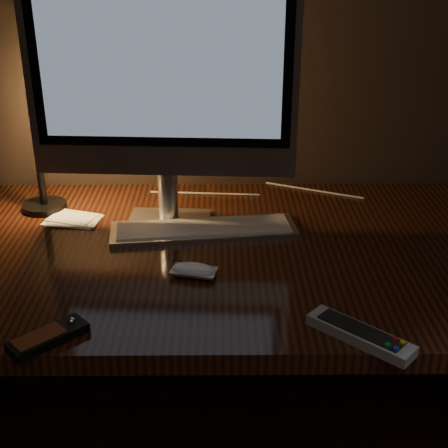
{
  "coord_description": "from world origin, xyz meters",
  "views": [
    {
      "loc": [
        -0.01,
        0.67,
        1.36
      ],
      "look_at": [
        0.0,
        1.73,
        0.86
      ],
      "focal_mm": 50.0,
      "sensor_mm": 36.0,
      "label": 1
    }
  ],
  "objects_px": {
    "media_remote": "(48,337)",
    "desk_lamp": "(39,116)",
    "monitor": "(161,72)",
    "desk": "(222,283)",
    "tv_remote": "(360,334)",
    "keyboard": "(204,229)",
    "mouse": "(194,272)"
  },
  "relations": [
    {
      "from": "media_remote",
      "to": "desk_lamp",
      "type": "relative_size",
      "value": 0.36
    },
    {
      "from": "desk_lamp",
      "to": "monitor",
      "type": "bearing_deg",
      "value": -8.18
    },
    {
      "from": "desk",
      "to": "desk_lamp",
      "type": "height_order",
      "value": "desk_lamp"
    },
    {
      "from": "monitor",
      "to": "desk_lamp",
      "type": "distance_m",
      "value": 0.31
    },
    {
      "from": "desk",
      "to": "tv_remote",
      "type": "xyz_separation_m",
      "value": [
        0.23,
        -0.41,
        0.14
      ]
    },
    {
      "from": "tv_remote",
      "to": "keyboard",
      "type": "bearing_deg",
      "value": 165.79
    },
    {
      "from": "desk",
      "to": "monitor",
      "type": "xyz_separation_m",
      "value": [
        -0.12,
        0.04,
        0.48
      ]
    },
    {
      "from": "desk",
      "to": "mouse",
      "type": "xyz_separation_m",
      "value": [
        -0.06,
        -0.19,
        0.14
      ]
    },
    {
      "from": "desk",
      "to": "tv_remote",
      "type": "relative_size",
      "value": 9.57
    },
    {
      "from": "desk",
      "to": "tv_remote",
      "type": "distance_m",
      "value": 0.49
    },
    {
      "from": "mouse",
      "to": "tv_remote",
      "type": "height_order",
      "value": "tv_remote"
    },
    {
      "from": "desk",
      "to": "monitor",
      "type": "distance_m",
      "value": 0.5
    },
    {
      "from": "mouse",
      "to": "desk_lamp",
      "type": "distance_m",
      "value": 0.52
    },
    {
      "from": "monitor",
      "to": "mouse",
      "type": "relative_size",
      "value": 6.68
    },
    {
      "from": "media_remote",
      "to": "desk_lamp",
      "type": "xyz_separation_m",
      "value": [
        -0.12,
        0.51,
        0.23
      ]
    },
    {
      "from": "monitor",
      "to": "tv_remote",
      "type": "relative_size",
      "value": 3.57
    },
    {
      "from": "media_remote",
      "to": "desk_lamp",
      "type": "distance_m",
      "value": 0.58
    },
    {
      "from": "desk",
      "to": "keyboard",
      "type": "xyz_separation_m",
      "value": [
        -0.04,
        0.01,
        0.14
      ]
    },
    {
      "from": "desk_lamp",
      "to": "tv_remote",
      "type": "bearing_deg",
      "value": -32.97
    },
    {
      "from": "monitor",
      "to": "mouse",
      "type": "xyz_separation_m",
      "value": [
        0.07,
        -0.23,
        -0.34
      ]
    },
    {
      "from": "media_remote",
      "to": "tv_remote",
      "type": "xyz_separation_m",
      "value": [
        0.51,
        0.0,
        0.0
      ]
    },
    {
      "from": "monitor",
      "to": "mouse",
      "type": "distance_m",
      "value": 0.42
    },
    {
      "from": "media_remote",
      "to": "mouse",
      "type": "bearing_deg",
      "value": -0.16
    },
    {
      "from": "media_remote",
      "to": "monitor",
      "type": "bearing_deg",
      "value": 26.42
    },
    {
      "from": "monitor",
      "to": "media_remote",
      "type": "bearing_deg",
      "value": -106.93
    },
    {
      "from": "monitor",
      "to": "media_remote",
      "type": "xyz_separation_m",
      "value": [
        -0.16,
        -0.44,
        -0.34
      ]
    },
    {
      "from": "mouse",
      "to": "desk_lamp",
      "type": "bearing_deg",
      "value": 153.53
    },
    {
      "from": "media_remote",
      "to": "tv_remote",
      "type": "distance_m",
      "value": 0.51
    },
    {
      "from": "keyboard",
      "to": "desk_lamp",
      "type": "height_order",
      "value": "desk_lamp"
    },
    {
      "from": "keyboard",
      "to": "media_remote",
      "type": "relative_size",
      "value": 3.23
    },
    {
      "from": "tv_remote",
      "to": "desk_lamp",
      "type": "xyz_separation_m",
      "value": [
        -0.63,
        0.51,
        0.23
      ]
    },
    {
      "from": "media_remote",
      "to": "desk_lamp",
      "type": "height_order",
      "value": "desk_lamp"
    }
  ]
}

